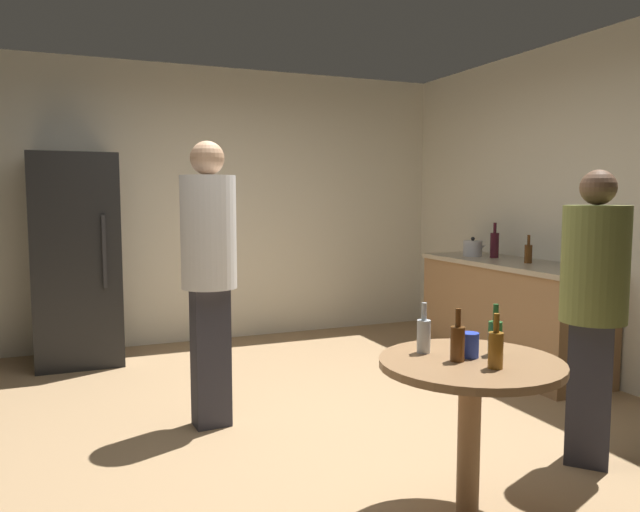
% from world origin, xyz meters
% --- Properties ---
extents(ground_plane, '(5.20, 5.20, 0.10)m').
position_xyz_m(ground_plane, '(0.00, 0.00, -0.05)').
color(ground_plane, '#9E7C56').
extents(wall_back, '(5.32, 0.06, 2.70)m').
position_xyz_m(wall_back, '(0.00, 2.63, 1.35)').
color(wall_back, silver).
rests_on(wall_back, ground_plane).
extents(wall_side_right, '(0.06, 5.20, 2.70)m').
position_xyz_m(wall_side_right, '(2.63, 0.00, 1.35)').
color(wall_side_right, silver).
rests_on(wall_side_right, ground_plane).
extents(refrigerator, '(0.70, 0.68, 1.80)m').
position_xyz_m(refrigerator, '(-1.10, 2.20, 0.90)').
color(refrigerator, black).
rests_on(refrigerator, ground_plane).
extents(kitchen_counter, '(0.64, 1.79, 0.90)m').
position_xyz_m(kitchen_counter, '(2.28, 0.67, 0.45)').
color(kitchen_counter, olive).
rests_on(kitchen_counter, ground_plane).
extents(kettle, '(0.24, 0.17, 0.18)m').
position_xyz_m(kettle, '(2.23, 1.14, 0.97)').
color(kettle, '#B2B2B7').
rests_on(kettle, kitchen_counter).
extents(wine_bottle_on_counter, '(0.08, 0.08, 0.31)m').
position_xyz_m(wine_bottle_on_counter, '(2.32, 0.95, 1.02)').
color(wine_bottle_on_counter, '#3F141E').
rests_on(wine_bottle_on_counter, kitchen_counter).
extents(beer_bottle_on_counter, '(0.06, 0.06, 0.23)m').
position_xyz_m(beer_bottle_on_counter, '(2.29, 0.48, 0.98)').
color(beer_bottle_on_counter, '#593314').
rests_on(beer_bottle_on_counter, kitchen_counter).
extents(foreground_table, '(0.80, 0.80, 0.73)m').
position_xyz_m(foreground_table, '(0.44, -1.28, 0.63)').
color(foreground_table, olive).
rests_on(foreground_table, ground_plane).
extents(beer_bottle_amber, '(0.06, 0.06, 0.23)m').
position_xyz_m(beer_bottle_amber, '(0.45, -1.43, 0.82)').
color(beer_bottle_amber, '#8C5919').
rests_on(beer_bottle_amber, foreground_table).
extents(beer_bottle_brown, '(0.06, 0.06, 0.23)m').
position_xyz_m(beer_bottle_brown, '(0.37, -1.28, 0.82)').
color(beer_bottle_brown, '#593314').
rests_on(beer_bottle_brown, foreground_table).
extents(beer_bottle_green, '(0.06, 0.06, 0.23)m').
position_xyz_m(beer_bottle_green, '(0.59, -1.25, 0.82)').
color(beer_bottle_green, '#26662D').
rests_on(beer_bottle_green, foreground_table).
extents(beer_bottle_clear, '(0.06, 0.06, 0.23)m').
position_xyz_m(beer_bottle_clear, '(0.31, -1.10, 0.82)').
color(beer_bottle_clear, silver).
rests_on(beer_bottle_clear, foreground_table).
extents(plastic_cup_blue, '(0.08, 0.08, 0.11)m').
position_xyz_m(plastic_cup_blue, '(0.45, -1.24, 0.79)').
color(plastic_cup_blue, blue).
rests_on(plastic_cup_blue, foreground_table).
extents(person_in_olive_shirt, '(0.48, 0.48, 1.58)m').
position_xyz_m(person_in_olive_shirt, '(1.39, -1.04, 0.92)').
color(person_in_olive_shirt, '#2D2D38').
rests_on(person_in_olive_shirt, ground_plane).
extents(person_in_white_shirt, '(0.36, 0.36, 1.78)m').
position_xyz_m(person_in_white_shirt, '(-0.36, 0.30, 1.05)').
color(person_in_white_shirt, '#2D2D38').
rests_on(person_in_white_shirt, ground_plane).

